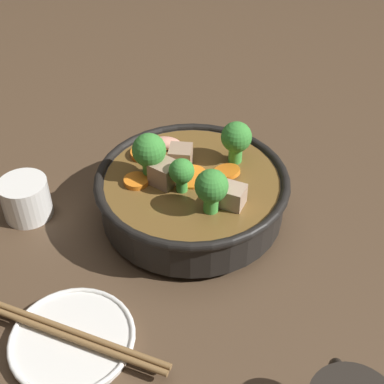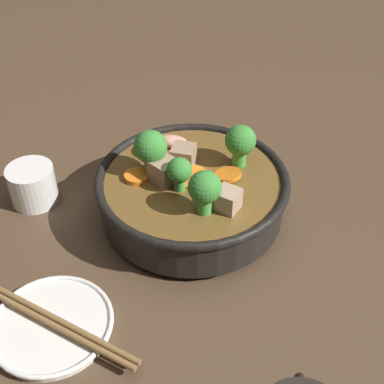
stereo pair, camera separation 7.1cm
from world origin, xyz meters
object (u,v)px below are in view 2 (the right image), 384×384
object	(u,v)px
stirfry_bowl	(192,190)
chopsticks_pair	(51,320)
side_saucer	(52,325)
tea_cup	(31,187)

from	to	relation	value
stirfry_bowl	chopsticks_pair	size ratio (longest dim) A/B	1.17
stirfry_bowl	side_saucer	world-z (taller)	stirfry_bowl
stirfry_bowl	tea_cup	bearing A→B (deg)	91.18
side_saucer	chopsticks_pair	world-z (taller)	chopsticks_pair
chopsticks_pair	side_saucer	bearing A→B (deg)	180.00
side_saucer	tea_cup	bearing A→B (deg)	26.12
side_saucer	tea_cup	world-z (taller)	tea_cup
stirfry_bowl	tea_cup	distance (m)	0.22
tea_cup	chopsticks_pair	xyz separation A→B (m)	(-0.20, -0.10, -0.01)
stirfry_bowl	tea_cup	size ratio (longest dim) A/B	3.91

